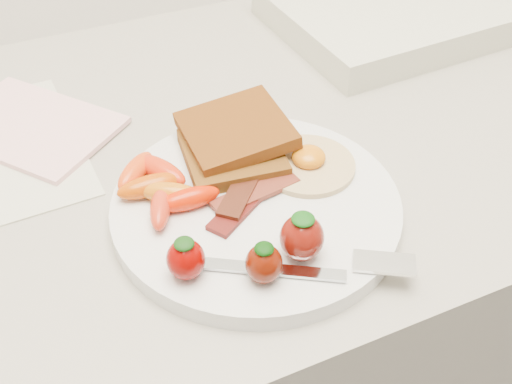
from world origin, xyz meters
name	(u,v)px	position (x,y,z in m)	size (l,w,h in m)	color
counter	(230,366)	(0.00, 1.70, 0.45)	(2.00, 0.60, 0.90)	gray
plate	(256,207)	(-0.02, 1.57, 0.91)	(0.27, 0.27, 0.02)	white
toast_lower	(232,154)	(-0.01, 1.63, 0.93)	(0.09, 0.09, 0.01)	#41240A
toast_upper	(236,130)	(0.00, 1.65, 0.94)	(0.10, 0.10, 0.01)	#452409
fried_egg	(308,163)	(0.05, 1.59, 0.92)	(0.12, 0.12, 0.02)	beige
bacon_strips	(247,194)	(-0.02, 1.57, 0.92)	(0.10, 0.09, 0.01)	#3C070A
baby_carrots	(161,186)	(-0.09, 1.61, 0.93)	(0.09, 0.12, 0.02)	#BF4402
strawberries	(259,250)	(-0.05, 1.49, 0.94)	(0.13, 0.06, 0.05)	#760200
fork	(323,266)	(0.00, 1.47, 0.92)	(0.17, 0.09, 0.00)	silver
notepad	(30,126)	(-0.19, 1.79, 0.91)	(0.12, 0.18, 0.01)	#F5B6BB
appliance	(393,12)	(0.31, 1.84, 0.92)	(0.31, 0.25, 0.04)	beige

